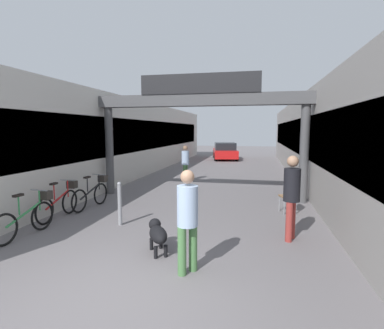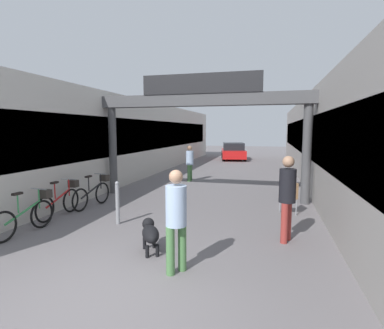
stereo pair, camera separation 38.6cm
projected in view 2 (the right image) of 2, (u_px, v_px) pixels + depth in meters
The scene contains 14 objects.
ground_plane at pixel (101, 296), 4.20m from camera, with size 80.00×80.00×0.00m, color slate.
storefront_left at pixel (127, 139), 15.84m from camera, with size 3.00×26.00×3.74m.
storefront_right at pixel (337, 140), 13.28m from camera, with size 3.00×26.00×3.74m.
arcade_sign_gateway at pixel (202, 111), 9.96m from camera, with size 7.40×0.47×4.15m.
pedestrian_with_dog at pixel (176, 215), 4.80m from camera, with size 0.47×0.47×1.70m.
pedestrian_companion at pixel (287, 193), 6.17m from camera, with size 0.44×0.44×1.80m.
pedestrian_carrying_crate at pixel (190, 161), 13.54m from camera, with size 0.36×0.39×1.62m.
dog_on_leash at pixel (150, 233), 5.73m from camera, with size 0.64×0.82×0.59m.
bicycle_green_nearest at pixel (28, 214), 6.74m from camera, with size 0.46×1.69×0.98m.
bicycle_red_second at pixel (61, 200), 8.10m from camera, with size 0.46×1.69×0.98m.
bicycle_black_third at pixel (94, 192), 9.12m from camera, with size 0.46×1.69×0.98m.
bollard_post_metal at pixel (118, 202), 7.38m from camera, with size 0.10×0.10×1.08m.
cafe_chair_wood_nearer at pixel (291, 195), 8.28m from camera, with size 0.51×0.51×0.89m.
parked_car_red at pixel (233, 151), 23.62m from camera, with size 2.42×4.24×1.33m.
Camera 2 is at (2.24, -3.51, 2.33)m, focal length 28.00 mm.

